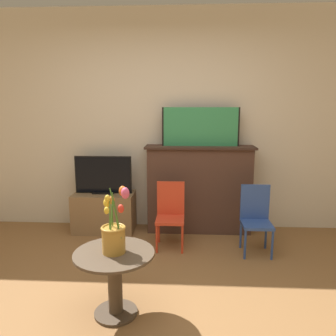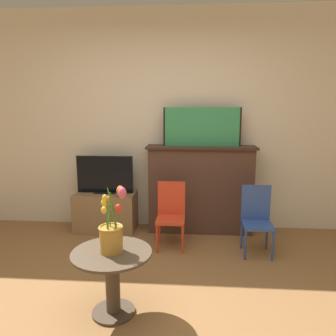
# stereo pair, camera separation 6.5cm
# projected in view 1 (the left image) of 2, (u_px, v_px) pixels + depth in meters

# --- Properties ---
(ground_plane) EXTENTS (14.00, 14.00, 0.00)m
(ground_plane) POSITION_uv_depth(u_px,v_px,m) (142.00, 333.00, 2.25)
(ground_plane) COLOR olive
(wall_back) EXTENTS (8.00, 0.06, 2.70)m
(wall_back) POSITION_uv_depth(u_px,v_px,m) (163.00, 121.00, 4.09)
(wall_back) COLOR beige
(wall_back) RESTS_ON ground
(fireplace_mantel) EXTENTS (1.32, 0.35, 1.07)m
(fireplace_mantel) POSITION_uv_depth(u_px,v_px,m) (199.00, 188.00, 4.04)
(fireplace_mantel) COLOR #4C3328
(fireplace_mantel) RESTS_ON ground
(painting) EXTENTS (0.92, 0.03, 0.46)m
(painting) POSITION_uv_depth(u_px,v_px,m) (201.00, 127.00, 3.90)
(painting) COLOR black
(painting) RESTS_ON fireplace_mantel
(tv_stand) EXTENTS (0.74, 0.41, 0.48)m
(tv_stand) POSITION_uv_depth(u_px,v_px,m) (105.00, 212.00, 4.09)
(tv_stand) COLOR olive
(tv_stand) RESTS_ON ground
(tv_monitor) EXTENTS (0.70, 0.12, 0.46)m
(tv_monitor) POSITION_uv_depth(u_px,v_px,m) (103.00, 175.00, 4.00)
(tv_monitor) COLOR black
(tv_monitor) RESTS_ON tv_stand
(chair_red) EXTENTS (0.31, 0.31, 0.72)m
(chair_red) POSITION_uv_depth(u_px,v_px,m) (170.00, 212.00, 3.60)
(chair_red) COLOR red
(chair_red) RESTS_ON ground
(chair_blue) EXTENTS (0.31, 0.31, 0.72)m
(chair_blue) POSITION_uv_depth(u_px,v_px,m) (256.00, 216.00, 3.46)
(chair_blue) COLOR #2D4C99
(chair_blue) RESTS_ON ground
(side_table) EXTENTS (0.59, 0.59, 0.50)m
(side_table) POSITION_uv_depth(u_px,v_px,m) (115.00, 274.00, 2.41)
(side_table) COLOR #4C3D2D
(side_table) RESTS_ON ground
(vase_tulips) EXTENTS (0.23, 0.21, 0.51)m
(vase_tulips) POSITION_uv_depth(u_px,v_px,m) (114.00, 233.00, 2.35)
(vase_tulips) COLOR #B78433
(vase_tulips) RESTS_ON side_table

